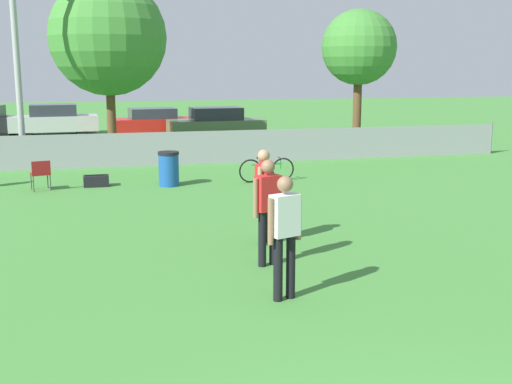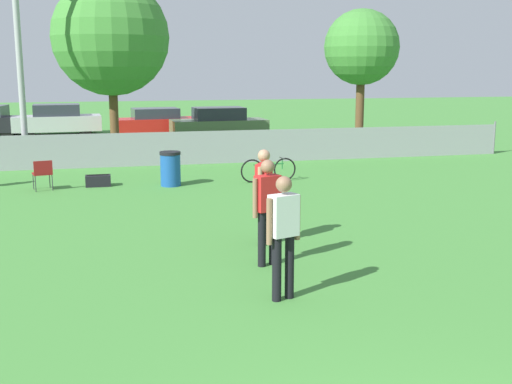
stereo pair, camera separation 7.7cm
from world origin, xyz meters
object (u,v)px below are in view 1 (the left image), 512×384
Objects in this scene: tree_near_pole at (108,37)px; player_thrower_red at (264,190)px; parked_car_olive at (216,124)px; parked_car_silver at (54,120)px; player_receiver_white at (285,229)px; gear_bag_sideline at (96,181)px; folding_chair_sideline at (41,173)px; bicycle_sideline at (267,170)px; parked_car_red at (153,122)px; light_pole at (14,24)px; player_defender_red at (268,205)px; trash_bin at (169,169)px; tree_far_right at (359,48)px.

player_thrower_red is at bearing -79.81° from tree_near_pole.
parked_car_silver is at bearing 147.76° from parked_car_olive.
player_receiver_white is 9.89m from gear_bag_sideline.
folding_chair_sideline is 12.59m from parked_car_olive.
parked_car_red is at bearing 95.13° from bicycle_sideline.
light_pole reaches higher than bicycle_sideline.
tree_near_pole is at bearing 41.11° from player_thrower_red.
parked_car_olive is (2.60, -2.38, 0.05)m from parked_car_red.
trash_bin is (-0.77, 7.56, -0.54)m from player_defender_red.
player_receiver_white is 1.58m from player_defender_red.
gear_bag_sideline is (2.26, -4.00, -4.36)m from light_pole.
folding_chair_sideline is at bearing -106.99° from tree_near_pole.
trash_bin is (3.33, -0.11, -0.01)m from folding_chair_sideline.
tree_far_right is 1.29× the size of parked_car_silver.
tree_far_right is 1.25× the size of parked_car_olive.
gear_bag_sideline is at bearing 178.69° from folding_chair_sideline.
trash_bin is 0.22× the size of parked_car_olive.
tree_far_right is at bearing 36.37° from trash_bin.
gear_bag_sideline is (-2.96, 6.69, -0.86)m from player_thrower_red.
light_pole is at bearing -91.59° from folding_chair_sideline.
player_receiver_white is (-7.32, -14.95, -2.89)m from tree_far_right.
folding_chair_sideline is 0.19× the size of parked_car_silver.
trash_bin is at bearing -97.79° from parked_car_red.
trash_bin reaches higher than gear_bag_sideline.
tree_near_pole is 3.63× the size of player_defender_red.
tree_far_right is 3.07× the size of player_receiver_white.
folding_chair_sideline is at bearing 175.16° from bicycle_sideline.
parked_car_red is at bearing -23.51° from parked_car_silver.
player_receiver_white is (1.90, -15.85, -3.22)m from tree_near_pole.
gear_bag_sideline is at bearing 171.34° from bicycle_sideline.
bicycle_sideline is (4.07, -6.73, -3.89)m from tree_near_pole.
parked_car_silver is 8.21m from parked_car_olive.
tree_near_pole is 1.52× the size of parked_car_red.
light_pole is at bearing 94.01° from player_defender_red.
parked_car_red is 0.98× the size of parked_car_olive.
player_defender_red is 0.42× the size of parked_car_red.
player_thrower_red is at bearing 111.33° from folding_chair_sideline.
folding_chair_sideline is 3.33m from trash_bin.
player_defender_red is at bearing -118.07° from tree_far_right.
player_receiver_white is 9.40m from bicycle_sideline.
player_defender_red is 1.07× the size of bicycle_sideline.
trash_bin is (-1.03, 6.30, -0.54)m from player_thrower_red.
tree_far_right is 3.07× the size of player_thrower_red.
parked_car_olive reaches higher than folding_chair_sideline.
folding_chair_sideline is 0.19× the size of parked_car_olive.
tree_far_right is 16.90m from player_receiver_white.
player_receiver_white is (4.77, -13.52, -3.49)m from light_pole.
tree_far_right is 14.23m from player_thrower_red.
player_receiver_white is at bearing -100.33° from parked_car_olive.
parked_car_silver is (-4.86, 21.17, -0.31)m from player_thrower_red.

